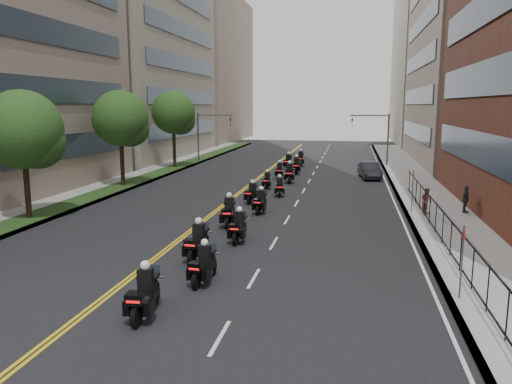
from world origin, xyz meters
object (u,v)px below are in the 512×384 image
at_px(motorcycle_7, 280,188).
at_px(motorcycle_0, 145,295).
at_px(motorcycle_4, 229,213).
at_px(motorcycle_9, 290,174).
at_px(motorcycle_13, 301,159).
at_px(motorcycle_12, 288,162).
at_px(motorcycle_1, 204,266).
at_px(motorcycle_5, 261,203).
at_px(motorcycle_10, 279,171).
at_px(pedestrian_b, 426,200).
at_px(motorcycle_6, 252,194).
at_px(parked_sedan, 370,171).
at_px(pedestrian_c, 466,199).
at_px(motorcycle_11, 296,166).
at_px(motorcycle_8, 267,181).
at_px(motorcycle_2, 198,243).
at_px(motorcycle_3, 239,228).

bearing_deg(motorcycle_7, motorcycle_0, -100.13).
xyz_separation_m(motorcycle_4, motorcycle_9, (1.35, 15.92, 0.02)).
height_order(motorcycle_9, motorcycle_13, motorcycle_9).
distance_m(motorcycle_7, motorcycle_12, 15.22).
height_order(motorcycle_1, motorcycle_12, motorcycle_12).
bearing_deg(motorcycle_12, motorcycle_5, -84.77).
distance_m(motorcycle_7, motorcycle_10, 8.91).
height_order(motorcycle_13, pedestrian_b, motorcycle_13).
distance_m(motorcycle_1, motorcycle_13, 36.48).
relative_size(motorcycle_6, motorcycle_9, 0.83).
xyz_separation_m(motorcycle_1, parked_sedan, (6.92, 28.38, 0.07)).
height_order(motorcycle_6, pedestrian_c, pedestrian_c).
bearing_deg(motorcycle_11, motorcycle_8, -100.25).
bearing_deg(motorcycle_11, pedestrian_c, -54.95).
bearing_deg(motorcycle_0, motorcycle_1, 70.18).
bearing_deg(motorcycle_0, motorcycle_5, 83.00).
xyz_separation_m(motorcycle_2, motorcycle_5, (0.98, 9.65, -0.07)).
distance_m(motorcycle_3, parked_sedan, 23.64).
xyz_separation_m(motorcycle_11, pedestrian_b, (9.59, -16.51, 0.17)).
bearing_deg(motorcycle_10, motorcycle_6, -94.76).
distance_m(motorcycle_1, motorcycle_3, 5.77).
relative_size(motorcycle_2, motorcycle_7, 1.16).
height_order(motorcycle_3, motorcycle_12, motorcycle_12).
height_order(motorcycle_6, motorcycle_8, motorcycle_6).
bearing_deg(motorcycle_3, motorcycle_4, 113.24).
height_order(motorcycle_4, motorcycle_12, motorcycle_4).
bearing_deg(motorcycle_5, motorcycle_1, -85.69).
height_order(motorcycle_6, motorcycle_11, motorcycle_11).
height_order(motorcycle_0, motorcycle_2, motorcycle_2).
distance_m(motorcycle_1, motorcycle_4, 8.80).
relative_size(motorcycle_0, motorcycle_1, 1.08).
bearing_deg(motorcycle_7, motorcycle_11, 83.29).
bearing_deg(motorcycle_2, motorcycle_8, 92.20).
bearing_deg(motorcycle_2, motorcycle_6, 92.64).
relative_size(motorcycle_4, motorcycle_6, 1.17).
height_order(motorcycle_4, pedestrian_c, motorcycle_4).
distance_m(motorcycle_12, parked_sedan, 9.45).
distance_m(motorcycle_8, pedestrian_c, 15.06).
xyz_separation_m(motorcycle_3, motorcycle_6, (-1.29, 9.61, -0.06)).
bearing_deg(motorcycle_4, pedestrian_c, 14.55).
bearing_deg(motorcycle_6, motorcycle_10, 93.38).
relative_size(motorcycle_0, parked_sedan, 0.55).
relative_size(motorcycle_7, motorcycle_12, 0.86).
distance_m(motorcycle_1, motorcycle_8, 21.27).
relative_size(motorcycle_0, motorcycle_13, 0.96).
xyz_separation_m(parked_sedan, pedestrian_b, (2.81, -14.83, 0.19)).
xyz_separation_m(motorcycle_9, motorcycle_10, (-1.22, 2.46, -0.10)).
xyz_separation_m(motorcycle_1, motorcycle_11, (0.14, 30.06, 0.09)).
relative_size(motorcycle_0, pedestrian_b, 1.59).
distance_m(motorcycle_5, motorcycle_6, 3.28).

